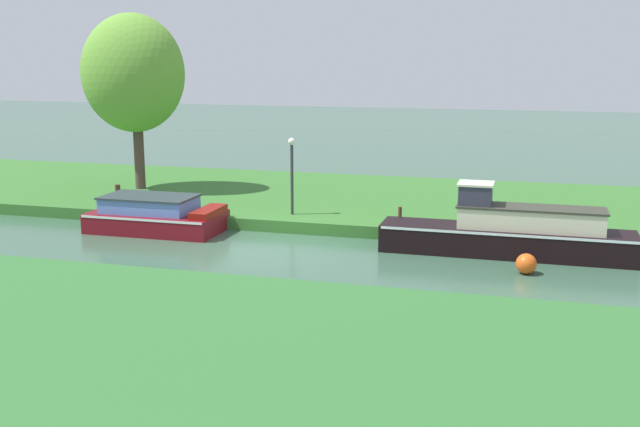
% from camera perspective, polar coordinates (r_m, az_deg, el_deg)
% --- Properties ---
extents(ground_plane, '(120.00, 120.00, 0.00)m').
position_cam_1_polar(ground_plane, '(22.53, -3.93, -2.67)').
color(ground_plane, '#395C45').
extents(riverbank_far, '(72.00, 10.00, 0.40)m').
position_cam_1_polar(riverbank_far, '(29.01, 0.69, 1.07)').
color(riverbank_far, '#356D2B').
rests_on(riverbank_far, ground_plane).
extents(riverbank_near, '(72.00, 10.00, 0.40)m').
position_cam_1_polar(riverbank_near, '(14.72, -15.92, -10.35)').
color(riverbank_near, '#30692F').
rests_on(riverbank_near, ground_plane).
extents(black_barge, '(7.14, 1.45, 2.07)m').
position_cam_1_polar(black_barge, '(22.30, 14.10, -1.44)').
color(black_barge, black).
rests_on(black_barge, ground_plane).
extents(maroon_narrowboat, '(4.27, 2.16, 1.16)m').
position_cam_1_polar(maroon_narrowboat, '(25.18, -12.24, -0.17)').
color(maroon_narrowboat, maroon).
rests_on(maroon_narrowboat, ground_plane).
extents(willow_tree_left, '(4.12, 3.27, 6.81)m').
position_cam_1_polar(willow_tree_left, '(30.49, -13.92, 10.18)').
color(willow_tree_left, '#503834').
rests_on(willow_tree_left, riverbank_far).
extents(lamp_post, '(0.24, 0.24, 2.56)m').
position_cam_1_polar(lamp_post, '(25.09, -2.13, 3.61)').
color(lamp_post, '#333338').
rests_on(lamp_post, riverbank_far).
extents(mooring_post_near, '(0.18, 0.18, 0.84)m').
position_cam_1_polar(mooring_post_near, '(27.19, -14.96, 1.25)').
color(mooring_post_near, '#43341F').
rests_on(mooring_post_near, riverbank_far).
extents(mooring_post_far, '(0.12, 0.12, 0.59)m').
position_cam_1_polar(mooring_post_far, '(23.81, 6.03, -0.19)').
color(mooring_post_far, '#533123').
rests_on(mooring_post_far, riverbank_far).
extents(channel_buoy, '(0.55, 0.55, 0.55)m').
position_cam_1_polar(channel_buoy, '(20.62, 15.26, -3.67)').
color(channel_buoy, '#E55919').
rests_on(channel_buoy, ground_plane).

